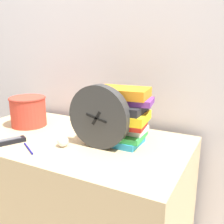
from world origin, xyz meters
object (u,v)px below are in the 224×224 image
object	(u,v)px
desk_clock	(99,117)
basket	(28,110)
tv_remote	(8,142)
crumpled_paper_ball	(63,141)
book_stack	(123,115)
pen	(28,148)

from	to	relation	value
desk_clock	basket	bearing A→B (deg)	169.78
tv_remote	crumpled_paper_ball	bearing A→B (deg)	20.68
book_stack	crumpled_paper_ball	size ratio (longest dim) A/B	5.42
desk_clock	crumpled_paper_ball	world-z (taller)	desk_clock
tv_remote	crumpled_paper_ball	distance (m)	0.26
basket	desk_clock	bearing A→B (deg)	-10.22
book_stack	pen	distance (m)	0.45
crumpled_paper_ball	pen	bearing A→B (deg)	-140.14
basket	crumpled_paper_ball	size ratio (longest dim) A/B	3.96
basket	crumpled_paper_ball	distance (m)	0.40
desk_clock	basket	distance (m)	0.52
book_stack	crumpled_paper_ball	world-z (taller)	book_stack
basket	pen	xyz separation A→B (m)	(0.24, -0.25, -0.08)
desk_clock	basket	size ratio (longest dim) A/B	1.42
tv_remote	crumpled_paper_ball	world-z (taller)	crumpled_paper_ball
crumpled_paper_ball	basket	bearing A→B (deg)	156.30
tv_remote	pen	distance (m)	0.13
tv_remote	pen	world-z (taller)	tv_remote
basket	crumpled_paper_ball	bearing A→B (deg)	-23.70
pen	basket	bearing A→B (deg)	133.76
pen	crumpled_paper_ball	bearing A→B (deg)	39.86
desk_clock	crumpled_paper_ball	size ratio (longest dim) A/B	5.63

